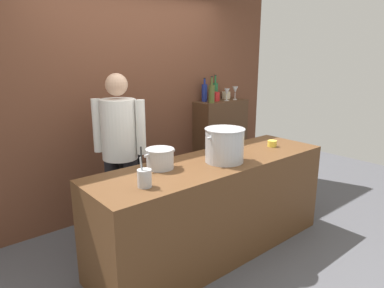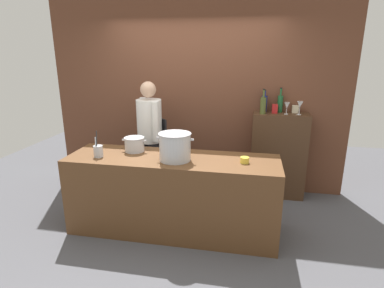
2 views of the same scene
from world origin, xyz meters
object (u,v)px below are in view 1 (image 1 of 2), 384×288
stockpot_small (160,158)px  spice_tin_cream (226,95)px  stockpot_large (225,145)px  wine_bottle_green (215,91)px  wine_glass_wide (227,92)px  utensil_crock (144,178)px  butter_jar (272,143)px  wine_glass_tall (235,90)px  wine_bottle_olive (212,93)px  chef (120,146)px  wine_bottle_cobalt (205,92)px  spice_tin_red (216,97)px

stockpot_small → spice_tin_cream: (1.93, 1.14, 0.29)m
stockpot_large → wine_bottle_green: size_ratio=1.21×
stockpot_small → wine_glass_wide: 2.09m
stockpot_small → utensil_crock: size_ratio=1.01×
butter_jar → wine_glass_tall: wine_glass_tall is taller
wine_bottle_olive → chef: bearing=-168.2°
butter_jar → wine_bottle_green: bearing=71.8°
utensil_crock → wine_glass_tall: size_ratio=1.65×
stockpot_large → wine_bottle_cobalt: size_ratio=1.32×
chef → wine_glass_tall: bearing=-119.6°
spice_tin_red → wine_glass_wide: bearing=-21.7°
stockpot_small → wine_glass_tall: (1.97, 1.00, 0.37)m
stockpot_small → wine_bottle_olive: (1.49, 0.97, 0.36)m
wine_bottle_green → wine_glass_tall: wine_bottle_green is taller
butter_jar → wine_glass_tall: size_ratio=0.52×
chef → wine_bottle_cobalt: 1.65m
spice_tin_cream → stockpot_large: bearing=-135.8°
chef → utensil_crock: (-0.30, -0.92, 0.00)m
stockpot_large → wine_bottle_green: (1.18, 1.36, 0.29)m
butter_jar → wine_glass_tall: (0.68, 1.17, 0.42)m
stockpot_large → stockpot_small: (-0.55, 0.21, -0.07)m
wine_bottle_green → utensil_crock: bearing=-145.4°
spice_tin_cream → wine_bottle_green: bearing=178.1°
wine_bottle_cobalt → spice_tin_red: 0.17m
wine_bottle_olive → spice_tin_cream: size_ratio=3.32×
wine_glass_tall → stockpot_small: bearing=-153.1°
wine_bottle_green → spice_tin_cream: 0.22m
stockpot_small → spice_tin_red: bearing=32.7°
utensil_crock → wine_bottle_cobalt: (1.84, 1.40, 0.37)m
chef → wine_glass_wide: (1.82, 0.35, 0.37)m
stockpot_small → butter_jar: size_ratio=3.17×
wine_bottle_olive → wine_glass_wide: (0.32, 0.03, -0.01)m
stockpot_small → butter_jar: bearing=-7.4°
utensil_crock → stockpot_small: bearing=39.8°
chef → utensil_crock: size_ratio=5.56×
spice_tin_red → spice_tin_cream: bearing=15.7°
chef → spice_tin_cream: chef is taller
stockpot_small → wine_bottle_olive: wine_bottle_olive is taller
wine_bottle_green → wine_glass_tall: 0.28m
wine_bottle_olive → stockpot_large: bearing=-128.7°
spice_tin_cream → wine_bottle_cobalt: bearing=-178.2°
wine_bottle_cobalt → spice_tin_cream: size_ratio=3.05×
butter_jar → spice_tin_cream: 1.49m
utensil_crock → wine_bottle_cobalt: bearing=37.3°
butter_jar → wine_glass_tall: bearing=59.9°
wine_bottle_green → spice_tin_cream: bearing=-1.9°
stockpot_large → wine_bottle_green: 1.82m
stockpot_small → wine_glass_wide: bearing=29.0°
wine_bottle_green → stockpot_small: bearing=-146.4°
stockpot_small → wine_glass_wide: (1.80, 1.00, 0.35)m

